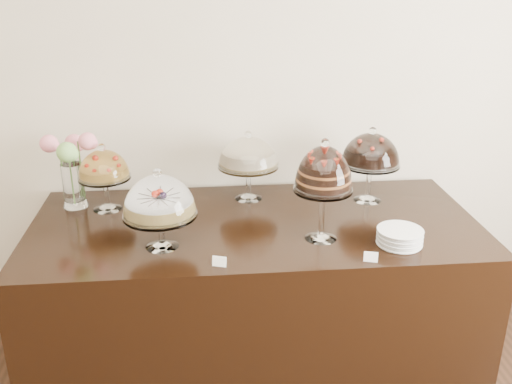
{
  "coord_description": "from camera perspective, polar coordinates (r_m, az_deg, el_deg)",
  "views": [
    {
      "loc": [
        -0.29,
        -0.09,
        2.09
      ],
      "look_at": [
        -0.05,
        2.4,
        1.08
      ],
      "focal_mm": 40.0,
      "sensor_mm": 36.0,
      "label": 1
    }
  ],
  "objects": [
    {
      "name": "wall_back",
      "position": [
        3.16,
        -0.08,
        11.21
      ],
      "size": [
        5.0,
        0.04,
        3.0
      ],
      "primitive_type": "cube",
      "color": "beige",
      "rests_on": "ground"
    },
    {
      "name": "cake_stand_choco_layer",
      "position": [
        2.55,
        6.78,
        1.92
      ],
      "size": [
        0.27,
        0.27,
        0.48
      ],
      "color": "white",
      "rests_on": "display_counter"
    },
    {
      "name": "flower_vase",
      "position": [
        3.05,
        -17.98,
        2.69
      ],
      "size": [
        0.28,
        0.34,
        0.4
      ],
      "color": "white",
      "rests_on": "display_counter"
    },
    {
      "name": "price_card_right",
      "position": [
        2.5,
        11.41,
        -6.38
      ],
      "size": [
        0.06,
        0.03,
        0.04
      ],
      "primitive_type": "cube",
      "rotation": [
        -0.21,
        0.0,
        -0.29
      ],
      "color": "white",
      "rests_on": "display_counter"
    },
    {
      "name": "cake_stand_dark_choco",
      "position": [
        3.04,
        11.42,
        3.89
      ],
      "size": [
        0.31,
        0.31,
        0.41
      ],
      "color": "white",
      "rests_on": "display_counter"
    },
    {
      "name": "plate_stack",
      "position": [
        2.67,
        14.18,
        -4.38
      ],
      "size": [
        0.2,
        0.2,
        0.07
      ],
      "color": "silver",
      "rests_on": "display_counter"
    },
    {
      "name": "cake_stand_cheesecake",
      "position": [
        3.01,
        -0.79,
        3.73
      ],
      "size": [
        0.33,
        0.33,
        0.38
      ],
      "color": "white",
      "rests_on": "display_counter"
    },
    {
      "name": "price_card_left",
      "position": [
        2.42,
        -3.69,
        -6.95
      ],
      "size": [
        0.06,
        0.03,
        0.04
      ],
      "primitive_type": "cube",
      "rotation": [
        -0.21,
        0.0,
        -0.32
      ],
      "color": "white",
      "rests_on": "display_counter"
    },
    {
      "name": "display_counter",
      "position": [
        3.04,
        -0.09,
        -10.74
      ],
      "size": [
        2.2,
        1.0,
        0.9
      ],
      "primitive_type": "cube",
      "color": "black",
      "rests_on": "ground"
    },
    {
      "name": "cake_stand_fruit_tart",
      "position": [
        2.98,
        -14.99,
        2.34
      ],
      "size": [
        0.27,
        0.27,
        0.35
      ],
      "color": "white",
      "rests_on": "display_counter"
    },
    {
      "name": "cake_stand_sugar_sponge",
      "position": [
        2.52,
        -9.66,
        -0.75
      ],
      "size": [
        0.33,
        0.33,
        0.37
      ],
      "color": "white",
      "rests_on": "display_counter"
    }
  ]
}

